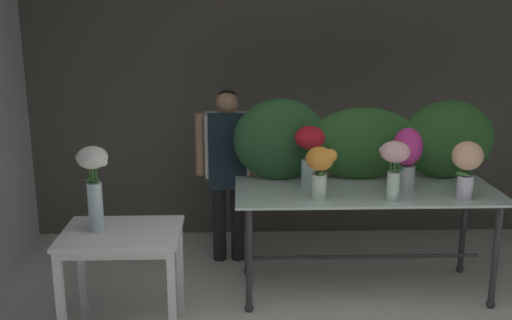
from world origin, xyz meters
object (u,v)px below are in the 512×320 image
vase_magenta_dahlias (407,155)px  vase_white_roses_tall (94,180)px  vase_crimson_stock (309,150)px  vase_sunset_anemones (320,167)px  display_table_glass (366,205)px  florist (228,159)px  vase_blush_tulips (395,162)px  side_table_white (122,245)px  vase_peach_snapdragons (467,164)px

vase_magenta_dahlias → vase_white_roses_tall: size_ratio=0.84×
vase_crimson_stock → vase_sunset_anemones: 0.34m
display_table_glass → vase_crimson_stock: 0.63m
florist → vase_white_roses_tall: 1.58m
florist → vase_blush_tulips: 1.57m
display_table_glass → vase_crimson_stock: size_ratio=4.20×
side_table_white → florist: bearing=62.1°
display_table_glass → vase_sunset_anemones: (-0.40, -0.24, 0.38)m
display_table_glass → vase_magenta_dahlias: 0.51m
display_table_glass → vase_peach_snapdragons: (0.67, -0.26, 0.40)m
florist → vase_peach_snapdragons: size_ratio=3.57×
side_table_white → vase_magenta_dahlias: (2.10, 0.65, 0.46)m
vase_blush_tulips → side_table_white: bearing=-169.3°
vase_crimson_stock → florist: bearing=138.5°
vase_crimson_stock → vase_peach_snapdragons: 1.17m
florist → vase_magenta_dahlias: (1.40, -0.66, 0.19)m
display_table_glass → vase_white_roses_tall: vase_white_roses_tall is taller
florist → side_table_white: bearing=-117.9°
vase_sunset_anemones → vase_blush_tulips: 0.54m
vase_sunset_anemones → vase_peach_snapdragons: (1.08, -0.02, 0.02)m
side_table_white → vase_white_roses_tall: (-0.16, -0.00, 0.46)m
vase_sunset_anemones → vase_blush_tulips: size_ratio=0.89×
vase_crimson_stock → vase_white_roses_tall: vase_white_roses_tall is taller
vase_peach_snapdragons → vase_white_roses_tall: bearing=-171.5°
side_table_white → vase_white_roses_tall: vase_white_roses_tall is taller
vase_peach_snapdragons → vase_blush_tulips: vase_blush_tulips is taller
vase_sunset_anemones → vase_peach_snapdragons: 1.08m
display_table_glass → vase_sunset_anemones: bearing=-149.0°
vase_magenta_dahlias → vase_crimson_stock: bearing=173.3°
vase_crimson_stock → vase_sunset_anemones: bearing=-82.6°
vase_blush_tulips → florist: bearing=142.2°
side_table_white → vase_crimson_stock: (1.35, 0.74, 0.48)m
side_table_white → vase_crimson_stock: bearing=28.7°
vase_sunset_anemones → vase_blush_tulips: vase_blush_tulips is taller
vase_peach_snapdragons → vase_white_roses_tall: (-2.63, -0.39, 0.01)m
vase_crimson_stock → vase_sunset_anemones: size_ratio=1.23×
vase_blush_tulips → vase_white_roses_tall: bearing=-170.1°
vase_sunset_anemones → vase_peach_snapdragons: bearing=-0.9°
vase_blush_tulips → vase_sunset_anemones: bearing=174.9°
florist → vase_peach_snapdragons: bearing=-27.5°
vase_crimson_stock → vase_magenta_dahlias: (0.75, -0.09, -0.03)m
vase_white_roses_tall → florist: bearing=57.0°
side_table_white → vase_sunset_anemones: vase_sunset_anemones is taller
florist → vase_peach_snapdragons: (1.77, -0.92, 0.18)m
display_table_glass → vase_sunset_anemones: size_ratio=5.15×
florist → vase_blush_tulips: size_ratio=3.48×
florist → vase_blush_tulips: (1.23, -0.95, 0.20)m
vase_crimson_stock → vase_peach_snapdragons: (1.12, -0.35, -0.03)m
vase_crimson_stock → vase_peach_snapdragons: vase_crimson_stock is taller
vase_magenta_dahlias → vase_white_roses_tall: (-2.26, -0.65, -0.00)m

